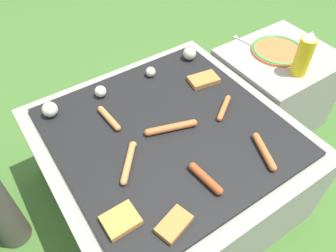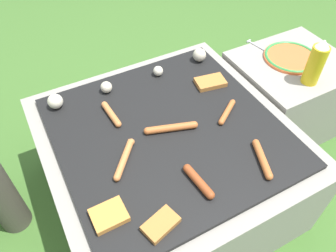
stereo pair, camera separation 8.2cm
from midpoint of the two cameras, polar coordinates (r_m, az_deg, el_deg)
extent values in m
plane|color=#3D6628|center=(1.55, 1.55, -11.41)|extent=(14.00, 14.00, 0.00)
cube|color=gray|center=(1.38, 1.72, -6.95)|extent=(0.90, 0.90, 0.41)
cube|color=black|center=(1.22, 1.94, -1.00)|extent=(0.79, 0.79, 0.02)
cube|color=gray|center=(1.77, 20.70, 4.71)|extent=(0.50, 0.44, 0.43)
cylinder|color=#B7602D|center=(1.29, 12.06, 2.37)|extent=(0.11, 0.09, 0.02)
sphere|color=#B7602D|center=(1.24, 11.13, 0.59)|extent=(0.02, 0.02, 0.02)
sphere|color=#B7602D|center=(1.33, 12.93, 4.02)|extent=(0.02, 0.02, 0.02)
cylinder|color=#93421E|center=(1.06, 7.57, -9.60)|extent=(0.04, 0.12, 0.03)
sphere|color=#93421E|center=(1.04, 9.70, -11.85)|extent=(0.03, 0.03, 0.03)
sphere|color=#93421E|center=(1.09, 5.55, -7.42)|extent=(0.03, 0.03, 0.03)
cylinder|color=#B7602D|center=(1.20, 2.50, -0.39)|extent=(0.18, 0.08, 0.03)
sphere|color=#B7602D|center=(1.22, 6.55, 0.15)|extent=(0.03, 0.03, 0.03)
sphere|color=#B7602D|center=(1.19, -1.64, -0.93)|extent=(0.03, 0.03, 0.03)
cylinder|color=#B7602D|center=(1.16, 18.06, -5.54)|extent=(0.07, 0.14, 0.03)
sphere|color=#B7602D|center=(1.20, 16.95, -2.88)|extent=(0.03, 0.03, 0.03)
sphere|color=#B7602D|center=(1.13, 19.26, -8.37)|extent=(0.03, 0.03, 0.03)
cylinder|color=#C6753D|center=(1.11, -5.54, -5.75)|extent=(0.12, 0.14, 0.02)
sphere|color=#C6753D|center=(1.07, -6.71, -9.05)|extent=(0.02, 0.02, 0.02)
sphere|color=#C6753D|center=(1.16, -4.47, -2.71)|extent=(0.02, 0.02, 0.02)
cylinder|color=#C6753D|center=(1.26, -8.04, 2.01)|extent=(0.03, 0.13, 0.02)
sphere|color=#C6753D|center=(1.30, -9.24, 3.65)|extent=(0.02, 0.02, 0.02)
sphere|color=#C6753D|center=(1.22, -6.75, 0.26)|extent=(0.02, 0.02, 0.02)
cube|color=#B27033|center=(0.99, 1.22, -16.83)|extent=(0.12, 0.09, 0.02)
cube|color=#B27033|center=(1.41, 9.07, 7.50)|extent=(0.13, 0.10, 0.02)
cube|color=#D18438|center=(1.01, -7.87, -15.24)|extent=(0.10, 0.09, 0.02)
sphere|color=beige|center=(1.33, -17.38, 4.06)|extent=(0.06, 0.06, 0.06)
sphere|color=beige|center=(1.36, -8.99, 6.64)|extent=(0.05, 0.05, 0.05)
sphere|color=beige|center=(1.43, -0.06, 9.52)|extent=(0.04, 0.04, 0.04)
sphere|color=beige|center=(1.53, 7.07, 12.14)|extent=(0.06, 0.06, 0.06)
cylinder|color=orange|center=(1.66, 22.01, 10.95)|extent=(0.25, 0.25, 0.01)
torus|color=#338C3F|center=(1.65, 22.06, 11.09)|extent=(0.24, 0.24, 0.01)
cylinder|color=gold|center=(1.50, 25.69, 9.47)|extent=(0.07, 0.07, 0.17)
cone|color=white|center=(1.45, 27.01, 12.63)|extent=(0.05, 0.05, 0.03)
cylinder|color=silver|center=(1.68, 17.39, 12.72)|extent=(0.04, 0.16, 0.01)
cube|color=silver|center=(1.72, 15.27, 14.03)|extent=(0.03, 0.01, 0.01)
camera|label=1|loc=(0.04, -88.02, 2.12)|focal=35.00mm
camera|label=2|loc=(0.04, 91.98, -2.12)|focal=35.00mm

